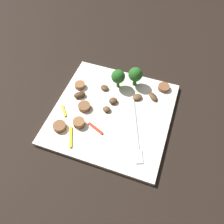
# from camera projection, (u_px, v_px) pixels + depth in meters

# --- Properties ---
(ground_plane) EXTENTS (1.40, 1.40, 0.00)m
(ground_plane) POSITION_uv_depth(u_px,v_px,m) (112.00, 115.00, 0.63)
(ground_plane) COLOR black
(plate) EXTENTS (0.30, 0.30, 0.01)m
(plate) POSITION_uv_depth(u_px,v_px,m) (112.00, 113.00, 0.62)
(plate) COLOR white
(plate) RESTS_ON ground_plane
(fork) EXTENTS (0.17, 0.08, 0.00)m
(fork) POSITION_uv_depth(u_px,v_px,m) (136.00, 134.00, 0.58)
(fork) COLOR silver
(fork) RESTS_ON plate
(broccoli_floret_0) EXTENTS (0.04, 0.04, 0.06)m
(broccoli_floret_0) POSITION_uv_depth(u_px,v_px,m) (118.00, 77.00, 0.64)
(broccoli_floret_0) COLOR #296420
(broccoli_floret_0) RESTS_ON plate
(broccoli_floret_1) EXTENTS (0.04, 0.04, 0.06)m
(broccoli_floret_1) POSITION_uv_depth(u_px,v_px,m) (135.00, 75.00, 0.64)
(broccoli_floret_1) COLOR #296420
(broccoli_floret_1) RESTS_ON plate
(sausage_slice_0) EXTENTS (0.04, 0.04, 0.01)m
(sausage_slice_0) POSITION_uv_depth(u_px,v_px,m) (60.00, 126.00, 0.59)
(sausage_slice_0) COLOR brown
(sausage_slice_0) RESTS_ON plate
(sausage_slice_1) EXTENTS (0.04, 0.04, 0.02)m
(sausage_slice_1) POSITION_uv_depth(u_px,v_px,m) (79.00, 123.00, 0.59)
(sausage_slice_1) COLOR brown
(sausage_slice_1) RESTS_ON plate
(sausage_slice_2) EXTENTS (0.04, 0.04, 0.01)m
(sausage_slice_2) POSITION_uv_depth(u_px,v_px,m) (84.00, 107.00, 0.62)
(sausage_slice_2) COLOR brown
(sausage_slice_2) RESTS_ON plate
(sausage_slice_3) EXTENTS (0.04, 0.04, 0.01)m
(sausage_slice_3) POSITION_uv_depth(u_px,v_px,m) (164.00, 87.00, 0.66)
(sausage_slice_3) COLOR brown
(sausage_slice_3) RESTS_ON plate
(sausage_slice_4) EXTENTS (0.03, 0.03, 0.01)m
(sausage_slice_4) POSITION_uv_depth(u_px,v_px,m) (80.00, 85.00, 0.66)
(sausage_slice_4) COLOR brown
(sausage_slice_4) RESTS_ON plate
(mushroom_0) EXTENTS (0.02, 0.03, 0.01)m
(mushroom_0) POSITION_uv_depth(u_px,v_px,m) (105.00, 88.00, 0.66)
(mushroom_0) COLOR #4C331E
(mushroom_0) RESTS_ON plate
(mushroom_1) EXTENTS (0.03, 0.03, 0.01)m
(mushroom_1) POSITION_uv_depth(u_px,v_px,m) (113.00, 101.00, 0.63)
(mushroom_1) COLOR #4C331E
(mushroom_1) RESTS_ON plate
(mushroom_2) EXTENTS (0.03, 0.03, 0.01)m
(mushroom_2) POSITION_uv_depth(u_px,v_px,m) (137.00, 97.00, 0.64)
(mushroom_2) COLOR brown
(mushroom_2) RESTS_ON plate
(mushroom_3) EXTENTS (0.03, 0.03, 0.01)m
(mushroom_3) POSITION_uv_depth(u_px,v_px,m) (153.00, 97.00, 0.64)
(mushroom_3) COLOR #4C331E
(mushroom_3) RESTS_ON plate
(mushroom_4) EXTENTS (0.02, 0.02, 0.01)m
(mushroom_4) POSITION_uv_depth(u_px,v_px,m) (107.00, 109.00, 0.62)
(mushroom_4) COLOR brown
(mushroom_4) RESTS_ON plate
(mushroom_5) EXTENTS (0.03, 0.04, 0.01)m
(mushroom_5) POSITION_uv_depth(u_px,v_px,m) (80.00, 95.00, 0.64)
(mushroom_5) COLOR #422B19
(mushroom_5) RESTS_ON plate
(pepper_strip_0) EXTENTS (0.03, 0.03, 0.00)m
(pepper_strip_0) POSITION_uv_depth(u_px,v_px,m) (64.00, 111.00, 0.62)
(pepper_strip_0) COLOR yellow
(pepper_strip_0) RESTS_ON plate
(pepper_strip_1) EXTENTS (0.05, 0.03, 0.00)m
(pepper_strip_1) POSITION_uv_depth(u_px,v_px,m) (71.00, 137.00, 0.57)
(pepper_strip_1) COLOR yellow
(pepper_strip_1) RESTS_ON plate
(pepper_strip_2) EXTENTS (0.02, 0.05, 0.00)m
(pepper_strip_2) POSITION_uv_depth(u_px,v_px,m) (96.00, 128.00, 0.59)
(pepper_strip_2) COLOR red
(pepper_strip_2) RESTS_ON plate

